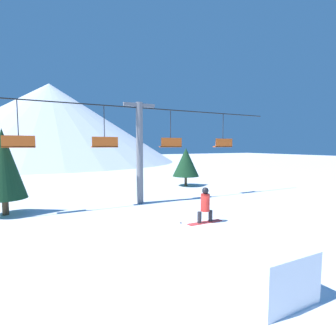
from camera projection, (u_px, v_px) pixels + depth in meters
name	position (u px, v px, depth m)	size (l,w,h in m)	color
ground_plane	(189.00, 275.00, 8.85)	(220.00, 220.00, 0.00)	white
mountain_ridge	(50.00, 123.00, 68.97)	(64.79, 64.79, 20.47)	silver
snow_ramp	(239.00, 256.00, 8.65)	(2.05, 4.24, 1.46)	white
snowboarder	(205.00, 205.00, 9.82)	(1.44, 0.34, 1.36)	#B22D2D
chairlift	(140.00, 146.00, 19.51)	(24.61, 0.51, 7.54)	slate
pine_tree_near	(3.00, 164.00, 16.25)	(2.63, 2.63, 5.44)	#4C3823
pine_tree_far	(186.00, 162.00, 28.28)	(2.85, 2.85, 4.11)	#4C3823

